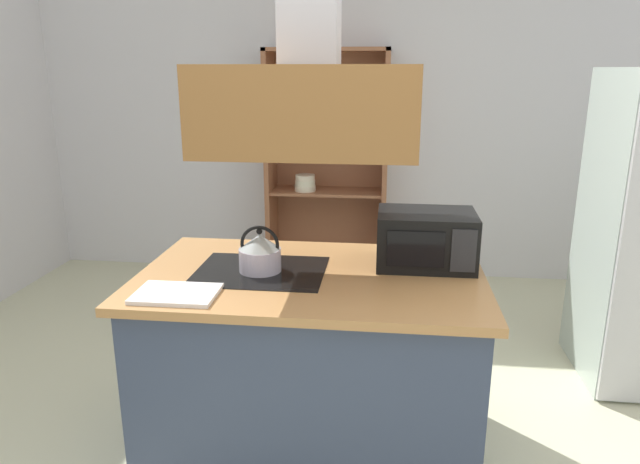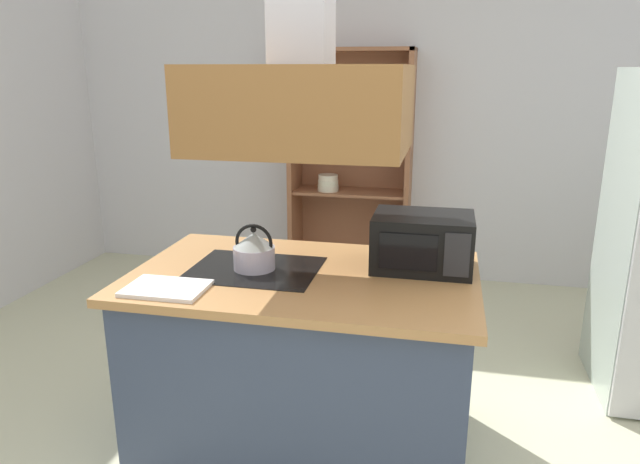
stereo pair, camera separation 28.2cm
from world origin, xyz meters
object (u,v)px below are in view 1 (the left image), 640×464
object	(u,v)px
dish_cabinet	(327,180)
cutting_board	(176,294)
microwave	(426,239)
kettle	(260,252)

from	to	relation	value
dish_cabinet	cutting_board	world-z (taller)	dish_cabinet
dish_cabinet	microwave	size ratio (longest dim) A/B	4.29
kettle	cutting_board	size ratio (longest dim) A/B	0.64
kettle	dish_cabinet	bearing A→B (deg)	88.61
kettle	microwave	world-z (taller)	microwave
microwave	dish_cabinet	bearing A→B (deg)	107.80
dish_cabinet	microwave	xyz separation A→B (m)	(0.71, -2.21, 0.15)
dish_cabinet	microwave	world-z (taller)	dish_cabinet
dish_cabinet	cutting_board	distance (m)	2.75
dish_cabinet	kettle	distance (m)	2.40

